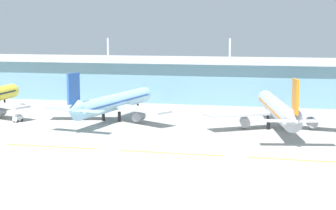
{
  "coord_description": "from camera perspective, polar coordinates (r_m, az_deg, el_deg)",
  "views": [
    {
      "loc": [
        28.68,
        -135.96,
        32.14
      ],
      "look_at": [
        -13.23,
        38.04,
        7.0
      ],
      "focal_mm": 57.45,
      "sensor_mm": 36.0,
      "label": 1
    }
  ],
  "objects": [
    {
      "name": "ground_plane",
      "position": [
        142.62,
        1.59,
        -5.03
      ],
      "size": [
        600.0,
        600.0,
        0.0
      ],
      "primitive_type": "plane",
      "color": "#A8A59E"
    },
    {
      "name": "airliner_near_middle",
      "position": [
        191.51,
        -5.85,
        0.24
      ],
      "size": [
        48.25,
        61.04,
        18.9
      ],
      "color": "#9ED1EA",
      "rests_on": "ground"
    },
    {
      "name": "taxiway_stripe_mid_east",
      "position": [
        137.92,
        14.2,
        -5.72
      ],
      "size": [
        28.0,
        0.7,
        0.04
      ],
      "primitive_type": "cube",
      "color": "yellow",
      "rests_on": "ground"
    },
    {
      "name": "terminal_building",
      "position": [
        242.38,
        6.69,
        2.67
      ],
      "size": [
        288.0,
        34.0,
        28.37
      ],
      "color": "#6693A8",
      "rests_on": "ground"
    },
    {
      "name": "baggage_cart",
      "position": [
        196.1,
        -15.66,
        -1.36
      ],
      "size": [
        2.29,
        3.76,
        2.48
      ],
      "color": "silver",
      "rests_on": "ground"
    },
    {
      "name": "airliner_far_middle",
      "position": [
        178.8,
        11.58,
        -0.43
      ],
      "size": [
        47.89,
        65.91,
        18.9
      ],
      "color": "#ADB2BC",
      "rests_on": "ground"
    },
    {
      "name": "taxiway_stripe_mid_west",
      "position": [
        152.74,
        -12.3,
        -4.33
      ],
      "size": [
        28.0,
        0.7,
        0.04
      ],
      "primitive_type": "cube",
      "color": "yellow",
      "rests_on": "ground"
    },
    {
      "name": "taxiway_stripe_centre",
      "position": [
        141.49,
        0.24,
        -5.13
      ],
      "size": [
        28.0,
        0.7,
        0.04
      ],
      "primitive_type": "cube",
      "color": "yellow",
      "rests_on": "ground"
    }
  ]
}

